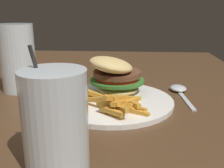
# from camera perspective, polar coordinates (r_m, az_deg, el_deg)

# --- Properties ---
(dining_table) EXTENTS (1.30, 1.31, 0.76)m
(dining_table) POSITION_cam_1_polar(r_m,az_deg,el_deg) (0.74, -19.07, -7.68)
(dining_table) COLOR #4C331E
(dining_table) RESTS_ON ground_plane
(meal_plate_near) EXTENTS (0.28, 0.28, 0.10)m
(meal_plate_near) POSITION_cam_1_polar(r_m,az_deg,el_deg) (0.61, 0.41, -0.47)
(meal_plate_near) COLOR white
(meal_plate_near) RESTS_ON dining_table
(beer_glass) EXTENTS (0.09, 0.09, 0.17)m
(beer_glass) POSITION_cam_1_polar(r_m,az_deg,el_deg) (0.70, -19.43, 5.12)
(beer_glass) COLOR silver
(beer_glass) RESTS_ON dining_table
(juice_glass) EXTENTS (0.09, 0.09, 0.17)m
(juice_glass) POSITION_cam_1_polar(r_m,az_deg,el_deg) (0.35, -12.18, -8.45)
(juice_glass) COLOR silver
(juice_glass) RESTS_ON dining_table
(spoon) EXTENTS (0.17, 0.05, 0.01)m
(spoon) POSITION_cam_1_polar(r_m,az_deg,el_deg) (0.69, 14.37, -1.14)
(spoon) COLOR silver
(spoon) RESTS_ON dining_table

